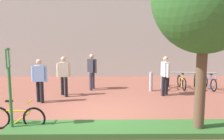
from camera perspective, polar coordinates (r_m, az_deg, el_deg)
ground_plane at (r=8.73m, az=-2.30°, el=-9.88°), size 60.00×60.00×0.00m
planter_strip at (r=7.28m, az=4.49°, el=-13.04°), size 7.00×1.10×0.16m
parking_sign_post at (r=7.36m, az=-22.05°, el=-1.65°), size 0.08×0.36×2.34m
bike_at_sign at (r=7.81m, az=-20.62°, el=-9.96°), size 1.68×0.42×0.86m
bike_rack_cluster at (r=12.98m, az=16.75°, el=-2.55°), size 2.64×1.78×0.83m
bollard_steel at (r=12.11m, az=8.73°, el=-2.56°), size 0.16×0.16×0.90m
person_casual_tan at (r=10.32m, az=-15.96°, el=-1.70°), size 0.61×0.29×1.72m
person_shirt_white at (r=11.30m, az=11.85°, el=-0.70°), size 0.33×0.60×1.72m
person_suited_dark at (r=12.23m, az=-4.53°, el=0.15°), size 0.47×0.50×1.72m
person_shirt_blue at (r=11.14m, az=-10.75°, el=-0.79°), size 0.61×0.46×1.72m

